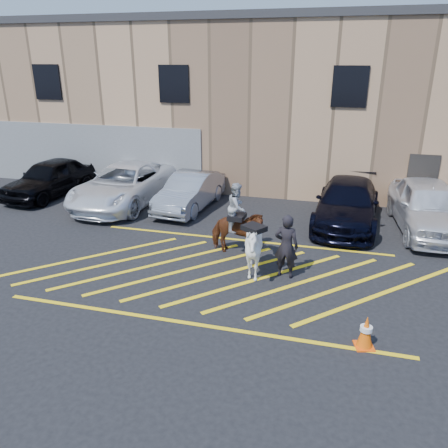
% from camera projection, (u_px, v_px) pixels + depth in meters
% --- Properties ---
extents(ground, '(90.00, 90.00, 0.00)m').
position_uv_depth(ground, '(225.00, 270.00, 12.35)').
color(ground, black).
rests_on(ground, ground).
extents(car_black_suv, '(2.34, 4.76, 1.56)m').
position_uv_depth(car_black_suv, '(50.00, 178.00, 18.77)').
color(car_black_suv, black).
rests_on(car_black_suv, ground).
extents(car_white_pickup, '(2.88, 5.84, 1.59)m').
position_uv_depth(car_white_pickup, '(125.00, 185.00, 17.68)').
color(car_white_pickup, white).
rests_on(car_white_pickup, ground).
extents(car_silver_sedan, '(1.84, 4.33, 1.39)m').
position_uv_depth(car_silver_sedan, '(190.00, 191.00, 17.15)').
color(car_silver_sedan, '#8E919B').
rests_on(car_silver_sedan, ground).
extents(car_blue_suv, '(2.45, 5.33, 1.51)m').
position_uv_depth(car_blue_suv, '(347.00, 203.00, 15.59)').
color(car_blue_suv, black).
rests_on(car_blue_suv, ground).
extents(car_white_suv, '(2.47, 5.25, 1.74)m').
position_uv_depth(car_white_suv, '(428.00, 206.00, 14.88)').
color(car_white_suv, white).
rests_on(car_white_suv, ground).
extents(handler, '(0.69, 0.50, 1.78)m').
position_uv_depth(handler, '(286.00, 246.00, 11.67)').
color(handler, black).
rests_on(handler, ground).
extents(warehouse, '(32.42, 10.20, 7.30)m').
position_uv_depth(warehouse, '(285.00, 100.00, 21.88)').
color(warehouse, tan).
rests_on(warehouse, ground).
extents(hatching_zone, '(12.60, 5.12, 0.01)m').
position_uv_depth(hatching_zone, '(222.00, 274.00, 12.07)').
color(hatching_zone, yellow).
rests_on(hatching_zone, ground).
extents(mounted_bay, '(1.74, 0.88, 2.24)m').
position_uv_depth(mounted_bay, '(237.00, 226.00, 13.00)').
color(mounted_bay, brown).
rests_on(mounted_bay, ground).
extents(saddled_white, '(1.87, 1.92, 1.60)m').
position_uv_depth(saddled_white, '(254.00, 249.00, 11.68)').
color(saddled_white, white).
rests_on(saddled_white, ground).
extents(traffic_cone, '(0.46, 0.46, 0.73)m').
position_uv_depth(traffic_cone, '(366.00, 332.00, 8.92)').
color(traffic_cone, '#FF510A').
rests_on(traffic_cone, ground).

